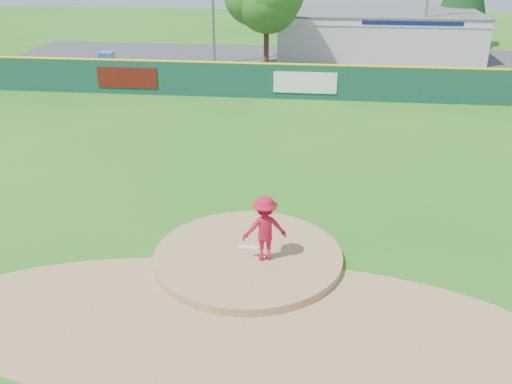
# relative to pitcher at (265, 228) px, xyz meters

# --- Properties ---
(ground) EXTENTS (120.00, 120.00, 0.00)m
(ground) POSITION_rel_pitcher_xyz_m (-0.51, 0.23, -1.22)
(ground) COLOR #286B19
(ground) RESTS_ON ground
(pitchers_mound) EXTENTS (5.50, 5.50, 0.50)m
(pitchers_mound) POSITION_rel_pitcher_xyz_m (-0.51, 0.23, -1.22)
(pitchers_mound) COLOR #9E774C
(pitchers_mound) RESTS_ON ground
(pitching_rubber) EXTENTS (0.60, 0.15, 0.04)m
(pitching_rubber) POSITION_rel_pitcher_xyz_m (-0.51, 0.53, -0.95)
(pitching_rubber) COLOR white
(pitching_rubber) RESTS_ON pitchers_mound
(infield_dirt_arc) EXTENTS (15.40, 15.40, 0.01)m
(infield_dirt_arc) POSITION_rel_pitcher_xyz_m (-0.51, -2.77, -1.21)
(infield_dirt_arc) COLOR #9E774C
(infield_dirt_arc) RESTS_ON ground
(parking_lot) EXTENTS (44.00, 16.00, 0.02)m
(parking_lot) POSITION_rel_pitcher_xyz_m (-0.51, 27.23, -1.21)
(parking_lot) COLOR #38383A
(parking_lot) RESTS_ON ground
(pitcher) EXTENTS (1.40, 1.03, 1.93)m
(pitcher) POSITION_rel_pitcher_xyz_m (0.00, 0.00, 0.00)
(pitcher) COLOR #B20F2E
(pitcher) RESTS_ON pitchers_mound
(van) EXTENTS (4.33, 2.16, 1.18)m
(van) POSITION_rel_pitcher_xyz_m (5.96, 21.71, -0.61)
(van) COLOR white
(van) RESTS_ON parking_lot
(pool_building_grp) EXTENTS (15.20, 8.20, 3.31)m
(pool_building_grp) POSITION_rel_pitcher_xyz_m (5.49, 32.23, 0.45)
(pool_building_grp) COLOR silver
(pool_building_grp) RESTS_ON ground
(fence_banners) EXTENTS (14.05, 0.04, 1.20)m
(fence_banners) POSITION_rel_pitcher_xyz_m (-4.80, 18.15, -0.22)
(fence_banners) COLOR #57120C
(fence_banners) RESTS_ON ground
(playground_slide) EXTENTS (0.92, 2.59, 1.43)m
(playground_slide) POSITION_rel_pitcher_xyz_m (-13.23, 23.47, -0.49)
(playground_slide) COLOR #1B7DE7
(playground_slide) RESTS_ON ground
(outfield_fence) EXTENTS (40.00, 0.14, 2.07)m
(outfield_fence) POSITION_rel_pitcher_xyz_m (-0.51, 18.23, -0.13)
(outfield_fence) COLOR #134034
(outfield_fence) RESTS_ON ground
(deciduous_tree) EXTENTS (5.60, 5.60, 7.36)m
(deciduous_tree) POSITION_rel_pitcher_xyz_m (-2.51, 25.23, 3.34)
(deciduous_tree) COLOR #382314
(deciduous_tree) RESTS_ON ground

